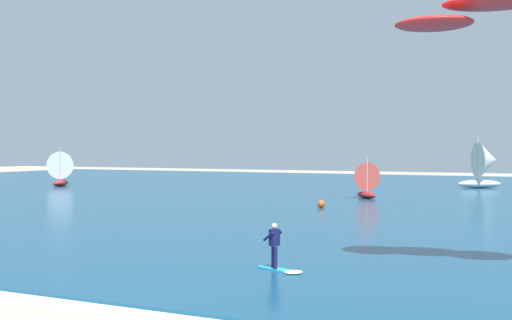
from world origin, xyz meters
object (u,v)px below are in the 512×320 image
at_px(sailboat_trailing, 364,179).
at_px(marker_buoy, 321,204).
at_px(sailboat_outermost, 62,168).
at_px(kite, 498,13).
at_px(sailboat_leading, 486,164).
at_px(kitesurfer, 278,253).

distance_m(sailboat_trailing, marker_buoy, 10.62).
bearing_deg(marker_buoy, sailboat_outermost, 160.14).
distance_m(kite, sailboat_leading, 50.59).
relative_size(kite, sailboat_outermost, 1.61).
distance_m(kitesurfer, sailboat_outermost, 55.89).
distance_m(kitesurfer, sailboat_leading, 52.76).
distance_m(kite, sailboat_outermost, 60.33).
bearing_deg(kite, sailboat_leading, 95.21).
bearing_deg(kitesurfer, sailboat_trailing, 100.04).
bearing_deg(kitesurfer, kite, 20.77).
bearing_deg(sailboat_outermost, kite, -33.83).
xyz_separation_m(kitesurfer, kite, (7.09, 2.69, 8.44)).
distance_m(sailboat_leading, marker_buoy, 31.13).
bearing_deg(sailboat_leading, kite, -84.79).
xyz_separation_m(kitesurfer, marker_buoy, (-6.28, 22.90, -0.32)).
relative_size(kite, sailboat_trailing, 2.04).
distance_m(kite, marker_buoy, 25.77).
height_order(sailboat_outermost, marker_buoy, sailboat_outermost).
relative_size(sailboat_outermost, sailboat_leading, 0.79).
xyz_separation_m(kite, sailboat_trailing, (-13.01, 30.74, -7.42)).
relative_size(kitesurfer, sailboat_outermost, 0.45).
xyz_separation_m(sailboat_outermost, sailboat_leading, (45.22, 16.61, 0.56)).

